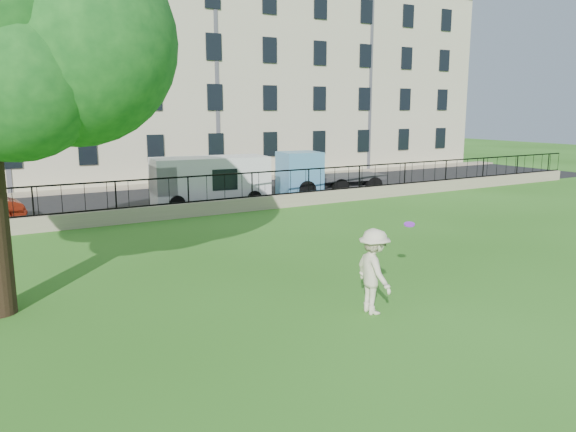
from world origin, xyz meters
TOP-DOWN VIEW (x-y plane):
  - ground at (0.00, 0.00)m, footprint 120.00×120.00m
  - retaining_wall at (0.00, 12.00)m, footprint 50.00×0.40m
  - iron_railing at (0.00, 12.00)m, footprint 50.00×0.05m
  - street at (0.00, 16.70)m, footprint 60.00×9.00m
  - sidewalk at (0.00, 21.90)m, footprint 60.00×1.40m
  - building_row at (0.00, 27.57)m, footprint 56.40×10.40m
  - man at (-0.51, -0.89)m, footprint 0.90×1.34m
  - frisbee at (1.30, -0.01)m, footprint 0.30×0.31m
  - white_van at (2.00, 14.40)m, footprint 5.61×2.73m
  - blue_truck at (8.83, 14.40)m, footprint 5.68×2.60m

SIDE VIEW (x-z plane):
  - ground at x=0.00m, z-range 0.00..0.00m
  - street at x=0.00m, z-range 0.00..0.01m
  - sidewalk at x=0.00m, z-range 0.00..0.12m
  - retaining_wall at x=0.00m, z-range 0.00..0.60m
  - man at x=-0.51m, z-range 0.00..1.92m
  - white_van at x=2.00m, z-range 0.00..2.27m
  - blue_truck at x=8.83m, z-range 0.00..2.30m
  - iron_railing at x=0.00m, z-range 0.59..1.72m
  - frisbee at x=1.30m, z-range 1.61..1.74m
  - building_row at x=0.00m, z-range 0.02..13.82m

